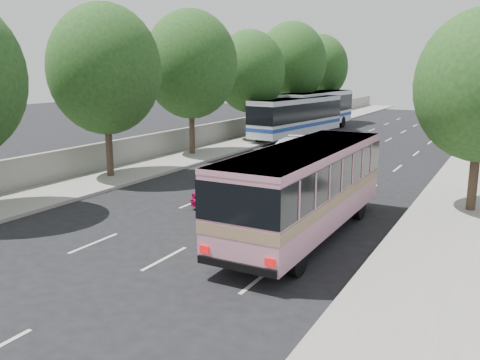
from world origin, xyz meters
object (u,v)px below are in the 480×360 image
Objects in this scene: pink_taxi at (232,186)px; white_pickup at (289,151)px; pink_bus at (306,182)px; tour_coach_front at (297,114)px; tour_coach_rear at (317,107)px.

white_pickup reaches higher than pink_taxi.
tour_coach_front is at bearing 113.02° from pink_bus.
tour_coach_rear reaches higher than white_pickup.
white_pickup is at bearing -72.90° from tour_coach_rear.
tour_coach_front reaches higher than pink_taxi.
pink_taxi is at bearing 148.26° from pink_bus.
pink_taxi is 20.92m from tour_coach_front.
pink_taxi is at bearing -67.86° from tour_coach_front.
tour_coach_front is (-3.76, 10.39, 1.26)m from white_pickup.
pink_bus is 5.34m from pink_taxi.
tour_coach_rear reaches higher than pink_taxi.
white_pickup is 0.43× the size of tour_coach_rear.
pink_bus is 30.76m from tour_coach_rear.
tour_coach_front reaches higher than white_pickup.
pink_bus is 24.91m from tour_coach_front.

